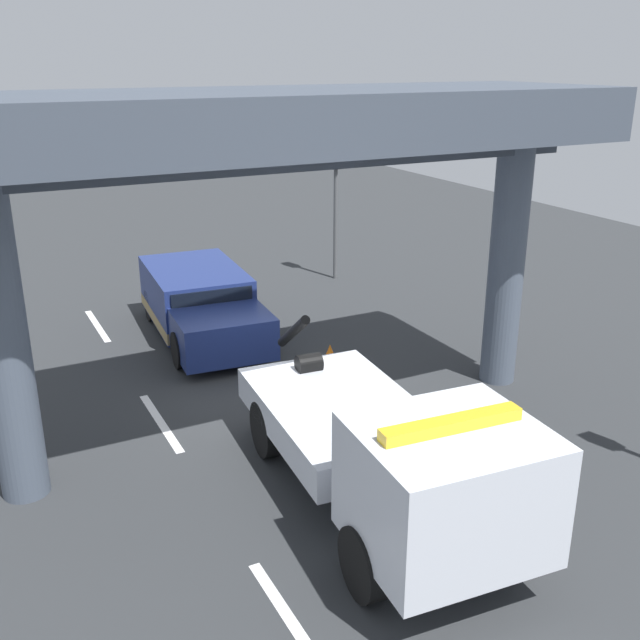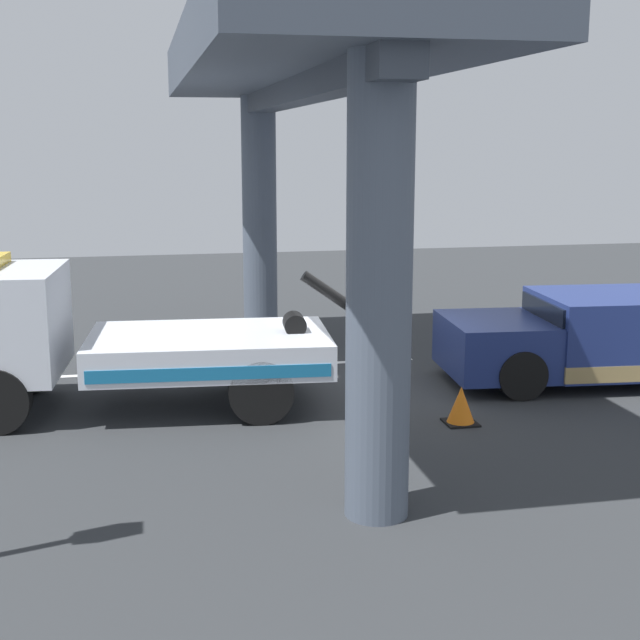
% 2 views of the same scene
% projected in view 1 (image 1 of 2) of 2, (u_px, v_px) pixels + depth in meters
% --- Properties ---
extents(ground_plane, '(60.00, 40.00, 0.10)m').
position_uv_depth(ground_plane, '(268.00, 401.00, 15.06)').
color(ground_plane, '#2D3033').
extents(lane_stripe_west, '(2.60, 0.16, 0.01)m').
position_uv_depth(lane_stripe_west, '(97.00, 326.00, 19.10)').
color(lane_stripe_west, silver).
rests_on(lane_stripe_west, ground).
extents(lane_stripe_mid, '(2.60, 0.16, 0.01)m').
position_uv_depth(lane_stripe_mid, '(161.00, 422.00, 14.08)').
color(lane_stripe_mid, silver).
rests_on(lane_stripe_mid, ground).
extents(lane_stripe_east, '(2.60, 0.16, 0.01)m').
position_uv_depth(lane_stripe_east, '(294.00, 626.00, 9.06)').
color(lane_stripe_east, silver).
rests_on(lane_stripe_east, ground).
extents(tow_truck_white, '(7.33, 2.85, 2.46)m').
position_uv_depth(tow_truck_white, '(394.00, 455.00, 10.60)').
color(tow_truck_white, silver).
rests_on(tow_truck_white, ground).
extents(towed_van_green, '(5.35, 2.57, 1.58)m').
position_uv_depth(towed_van_green, '(201.00, 305.00, 18.27)').
color(towed_van_green, navy).
rests_on(towed_van_green, ground).
extents(overpass_structure, '(3.60, 11.63, 6.11)m').
position_uv_depth(overpass_structure, '(293.00, 144.00, 12.12)').
color(overpass_structure, '#4C5666').
rests_on(overpass_structure, ground).
extents(traffic_light_near, '(0.39, 0.32, 4.32)m').
position_uv_depth(traffic_light_near, '(336.00, 178.00, 22.10)').
color(traffic_light_near, '#515456').
rests_on(traffic_light_near, ground).
extents(traffic_cone_orange, '(0.49, 0.49, 0.58)m').
position_uv_depth(traffic_cone_orange, '(330.00, 357.00, 16.40)').
color(traffic_cone_orange, orange).
rests_on(traffic_cone_orange, ground).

